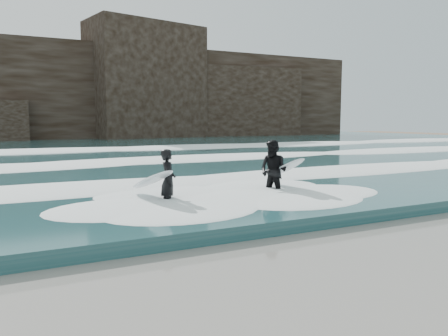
# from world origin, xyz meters

# --- Properties ---
(ground) EXTENTS (120.00, 120.00, 0.00)m
(ground) POSITION_xyz_m (0.00, 0.00, 0.00)
(ground) COLOR #8A6345
(ground) RESTS_ON ground
(sea) EXTENTS (90.00, 52.00, 0.30)m
(sea) POSITION_xyz_m (0.00, 29.00, 0.15)
(sea) COLOR #204C4F
(sea) RESTS_ON ground
(headland) EXTENTS (70.00, 9.00, 10.00)m
(headland) POSITION_xyz_m (0.00, 46.00, 5.00)
(headland) COLOR black
(headland) RESTS_ON ground
(foam_near) EXTENTS (60.00, 3.20, 0.20)m
(foam_near) POSITION_xyz_m (0.00, 9.00, 0.40)
(foam_near) COLOR white
(foam_near) RESTS_ON sea
(foam_mid) EXTENTS (60.00, 4.00, 0.24)m
(foam_mid) POSITION_xyz_m (0.00, 16.00, 0.42)
(foam_mid) COLOR white
(foam_mid) RESTS_ON sea
(foam_far) EXTENTS (60.00, 4.80, 0.30)m
(foam_far) POSITION_xyz_m (0.00, 25.00, 0.45)
(foam_far) COLOR white
(foam_far) RESTS_ON sea
(surfer_left) EXTENTS (1.08, 1.99, 1.54)m
(surfer_left) POSITION_xyz_m (-1.49, 6.20, 0.78)
(surfer_left) COLOR black
(surfer_left) RESTS_ON ground
(surfer_right) EXTENTS (1.21, 1.79, 1.69)m
(surfer_right) POSITION_xyz_m (1.70, 6.20, 0.85)
(surfer_right) COLOR black
(surfer_right) RESTS_ON ground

